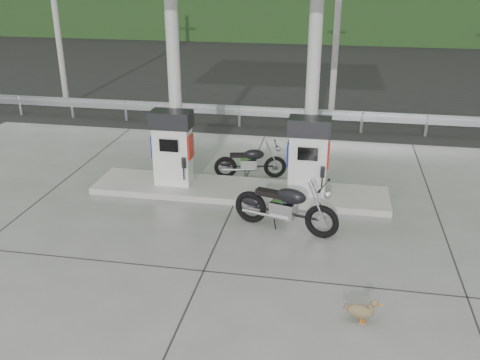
% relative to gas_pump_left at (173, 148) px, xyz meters
% --- Properties ---
extents(ground, '(160.00, 160.00, 0.00)m').
position_rel_gas_pump_left_xyz_m(ground, '(1.60, -2.50, -1.07)').
color(ground, black).
rests_on(ground, ground).
extents(forecourt_apron, '(18.00, 14.00, 0.02)m').
position_rel_gas_pump_left_xyz_m(forecourt_apron, '(1.60, -2.50, -1.06)').
color(forecourt_apron, slate).
rests_on(forecourt_apron, ground).
extents(pump_island, '(7.00, 1.40, 0.15)m').
position_rel_gas_pump_left_xyz_m(pump_island, '(1.60, 0.00, -0.98)').
color(pump_island, '#A09D95').
rests_on(pump_island, forecourt_apron).
extents(gas_pump_left, '(0.95, 0.55, 1.80)m').
position_rel_gas_pump_left_xyz_m(gas_pump_left, '(0.00, 0.00, 0.00)').
color(gas_pump_left, white).
rests_on(gas_pump_left, pump_island).
extents(gas_pump_right, '(0.95, 0.55, 1.80)m').
position_rel_gas_pump_left_xyz_m(gas_pump_right, '(3.20, 0.00, 0.00)').
color(gas_pump_right, white).
rests_on(gas_pump_right, pump_island).
extents(canopy_column_left, '(0.30, 0.30, 5.00)m').
position_rel_gas_pump_left_xyz_m(canopy_column_left, '(0.00, 0.40, 1.60)').
color(canopy_column_left, silver).
rests_on(canopy_column_left, pump_island).
extents(canopy_column_right, '(0.30, 0.30, 5.00)m').
position_rel_gas_pump_left_xyz_m(canopy_column_right, '(3.20, 0.40, 1.60)').
color(canopy_column_right, silver).
rests_on(canopy_column_right, pump_island).
extents(guardrail, '(26.00, 0.16, 1.42)m').
position_rel_gas_pump_left_xyz_m(guardrail, '(1.60, 5.50, -0.36)').
color(guardrail, '#9EA1A6').
rests_on(guardrail, ground).
extents(road, '(60.00, 7.00, 0.01)m').
position_rel_gas_pump_left_xyz_m(road, '(1.60, 9.00, -1.07)').
color(road, black).
rests_on(road, ground).
extents(forested_hills, '(100.00, 40.00, 140.00)m').
position_rel_gas_pump_left_xyz_m(forested_hills, '(1.60, 57.50, -1.07)').
color(forested_hills, black).
rests_on(forested_hills, ground).
extents(motorcycle_left, '(1.79, 0.87, 0.81)m').
position_rel_gas_pump_left_xyz_m(motorcycle_left, '(1.70, 1.05, -0.64)').
color(motorcycle_left, black).
rests_on(motorcycle_left, forecourt_apron).
extents(motorcycle_right, '(2.22, 1.21, 1.00)m').
position_rel_gas_pump_left_xyz_m(motorcycle_right, '(2.87, -1.62, -0.55)').
color(motorcycle_right, black).
rests_on(motorcycle_right, forecourt_apron).
extents(duck, '(0.52, 0.19, 0.37)m').
position_rel_gas_pump_left_xyz_m(duck, '(4.32, -4.46, -0.87)').
color(duck, brown).
rests_on(duck, forecourt_apron).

